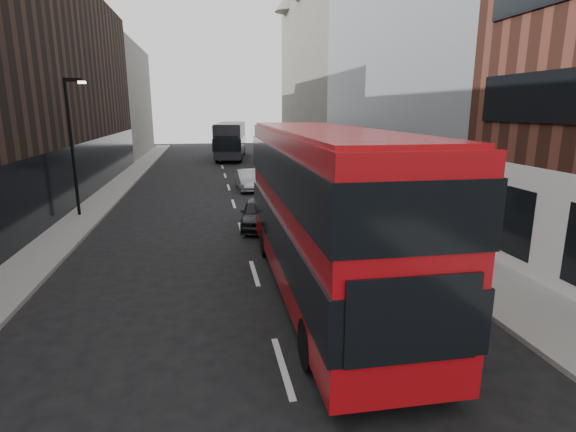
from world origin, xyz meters
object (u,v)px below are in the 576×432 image
street_lamp (73,138)px  car_b (248,180)px  red_bus (323,205)px  car_c (263,176)px  car_a (259,213)px  grey_bus (231,139)px

street_lamp → car_b: (9.57, 6.82, -3.48)m
red_bus → street_lamp: bearing=130.3°
street_lamp → car_c: bearing=38.8°
red_bus → car_a: (-1.01, 8.37, -2.12)m
red_bus → car_a: 8.69m
street_lamp → red_bus: 15.85m
car_c → car_a: bearing=-101.7°
grey_bus → car_a: (-0.45, -31.68, -1.46)m
grey_bus → red_bus: bearing=-82.1°
car_b → car_c: 2.28m
street_lamp → red_bus: size_ratio=0.55×
car_b → car_c: car_b is taller
red_bus → car_b: (-0.54, 18.94, -2.12)m
car_b → car_c: (1.27, 1.89, -0.04)m
car_a → car_c: size_ratio=0.91×
red_bus → car_a: red_bus is taller
red_bus → grey_bus: bearing=91.3°
street_lamp → grey_bus: 29.58m
car_b → car_c: size_ratio=0.93×
car_a → car_c: (1.74, 12.47, -0.04)m
red_bus → car_c: (0.72, 20.84, -2.16)m
street_lamp → car_b: size_ratio=1.64×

